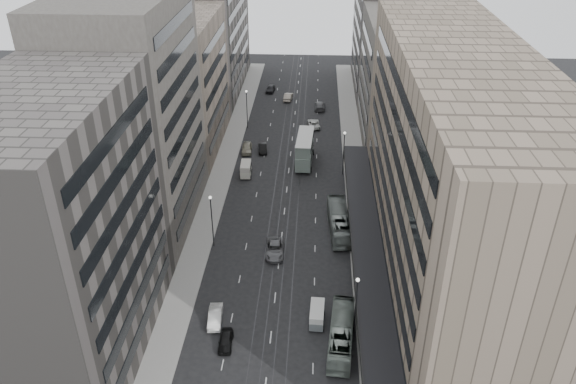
% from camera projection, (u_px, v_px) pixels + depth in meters
% --- Properties ---
extents(ground, '(220.00, 220.00, 0.00)m').
position_uv_depth(ground, '(274.00, 303.00, 70.75)').
color(ground, black).
rests_on(ground, ground).
extents(sidewalk_right, '(4.00, 125.00, 0.15)m').
position_uv_depth(sidewalk_right, '(355.00, 168.00, 102.64)').
color(sidewalk_right, gray).
rests_on(sidewalk_right, ground).
extents(sidewalk_left, '(4.00, 125.00, 0.15)m').
position_uv_depth(sidewalk_left, '(225.00, 165.00, 103.72)').
color(sidewalk_left, gray).
rests_on(sidewalk_left, ground).
extents(department_store, '(19.20, 60.00, 30.00)m').
position_uv_depth(department_store, '(451.00, 173.00, 69.27)').
color(department_store, gray).
rests_on(department_store, ground).
extents(building_right_mid, '(15.00, 28.00, 24.00)m').
position_uv_depth(building_right_mid, '(404.00, 80.00, 108.83)').
color(building_right_mid, '#46423D').
rests_on(building_right_mid, ground).
extents(building_right_far, '(15.00, 32.00, 28.00)m').
position_uv_depth(building_right_far, '(388.00, 31.00, 133.81)').
color(building_right_far, '#5C5752').
rests_on(building_right_far, ground).
extents(building_left_a, '(15.00, 28.00, 30.00)m').
position_uv_depth(building_left_a, '(57.00, 235.00, 57.31)').
color(building_left_a, '#5C5752').
rests_on(building_left_a, ground).
extents(building_left_b, '(15.00, 26.00, 34.00)m').
position_uv_depth(building_left_b, '(132.00, 117.00, 79.69)').
color(building_left_b, '#46423D').
rests_on(building_left_b, ground).
extents(building_left_c, '(15.00, 28.00, 25.00)m').
position_uv_depth(building_left_c, '(177.00, 84.00, 105.31)').
color(building_left_c, gray).
rests_on(building_left_c, ground).
extents(building_left_d, '(15.00, 38.00, 28.00)m').
position_uv_depth(building_left_d, '(208.00, 32.00, 133.14)').
color(building_left_d, '#5C5752').
rests_on(building_left_d, ground).
extents(lamp_right_near, '(0.44, 0.44, 8.32)m').
position_uv_depth(lamp_right_near, '(356.00, 300.00, 63.39)').
color(lamp_right_near, '#262628').
rests_on(lamp_right_near, ground).
extents(lamp_right_far, '(0.44, 0.44, 8.32)m').
position_uv_depth(lamp_right_far, '(344.00, 148.00, 98.03)').
color(lamp_right_far, '#262628').
rests_on(lamp_right_far, ground).
extents(lamp_left_near, '(0.44, 0.44, 8.32)m').
position_uv_depth(lamp_left_near, '(212.00, 215.00, 78.98)').
color(lamp_left_near, '#262628').
rests_on(lamp_left_near, ground).
extents(lamp_left_far, '(0.44, 0.44, 8.32)m').
position_uv_depth(lamp_left_far, '(247.00, 105.00, 116.21)').
color(lamp_left_far, '#262628').
rests_on(lamp_left_far, ground).
extents(bus_near, '(3.49, 11.04, 3.03)m').
position_uv_depth(bus_near, '(341.00, 334.00, 63.94)').
color(bus_near, gray).
rests_on(bus_near, ground).
extents(bus_far, '(3.52, 11.95, 3.29)m').
position_uv_depth(bus_far, '(339.00, 221.00, 84.15)').
color(bus_far, gray).
rests_on(bus_far, ground).
extents(double_decker, '(3.47, 10.07, 5.44)m').
position_uv_depth(double_decker, '(305.00, 149.00, 103.08)').
color(double_decker, slate).
rests_on(double_decker, ground).
extents(vw_microbus, '(1.99, 4.08, 2.16)m').
position_uv_depth(vw_microbus, '(317.00, 314.00, 67.20)').
color(vw_microbus, slate).
rests_on(vw_microbus, ground).
extents(panel_van, '(2.07, 3.99, 2.47)m').
position_uv_depth(panel_van, '(246.00, 169.00, 99.55)').
color(panel_van, beige).
rests_on(panel_van, ground).
extents(sedan_0, '(1.70, 3.93, 1.32)m').
position_uv_depth(sedan_0, '(226.00, 341.00, 64.16)').
color(sedan_0, black).
rests_on(sedan_0, ground).
extents(sedan_1, '(1.90, 4.60, 1.48)m').
position_uv_depth(sedan_1, '(215.00, 317.00, 67.49)').
color(sedan_1, silver).
rests_on(sedan_1, ground).
extents(sedan_2, '(2.81, 5.70, 1.55)m').
position_uv_depth(sedan_2, '(275.00, 249.00, 79.49)').
color(sedan_2, slate).
rests_on(sedan_2, ground).
extents(sedan_4, '(2.23, 4.91, 1.63)m').
position_uv_depth(sedan_4, '(247.00, 148.00, 108.26)').
color(sedan_4, gray).
rests_on(sedan_4, ground).
extents(sedan_5, '(2.11, 4.55, 1.44)m').
position_uv_depth(sedan_5, '(263.00, 148.00, 108.50)').
color(sedan_5, black).
rests_on(sedan_5, ground).
extents(sedan_6, '(2.97, 5.46, 1.45)m').
position_uv_depth(sedan_6, '(314.00, 124.00, 118.92)').
color(sedan_6, silver).
rests_on(sedan_6, ground).
extents(sedan_7, '(2.39, 5.56, 1.60)m').
position_uv_depth(sedan_7, '(320.00, 106.00, 127.87)').
color(sedan_7, '#505052').
rests_on(sedan_7, ground).
extents(sedan_8, '(2.31, 4.79, 1.58)m').
position_uv_depth(sedan_8, '(271.00, 89.00, 137.84)').
color(sedan_8, black).
rests_on(sedan_8, ground).
extents(sedan_9, '(2.23, 5.09, 1.63)m').
position_uv_depth(sedan_9, '(288.00, 97.00, 132.85)').
color(sedan_9, '#A39687').
rests_on(sedan_9, ground).
extents(pedestrian, '(0.77, 0.73, 1.77)m').
position_uv_depth(pedestrian, '(385.00, 339.00, 63.87)').
color(pedestrian, black).
rests_on(pedestrian, sidewalk_right).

